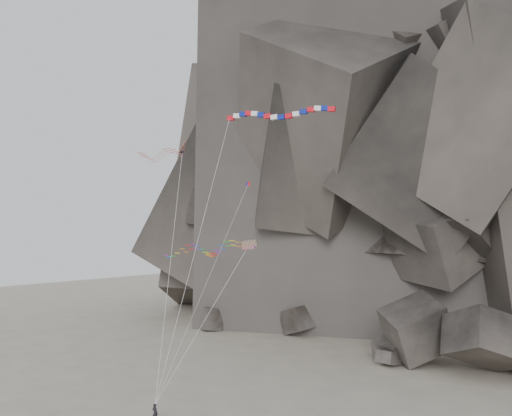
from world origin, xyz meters
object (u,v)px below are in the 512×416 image
Objects in this scene: kite_flyer at (155,412)px; delta_kite at (157,155)px; parafoil_kite at (201,249)px; pennant_kite at (229,229)px; banner_kite at (278,115)px.

kite_flyer is 0.08× the size of delta_kite.
pennant_kite reaches higher than parafoil_kite.
pennant_kite is (2.29, 7.60, 16.71)m from kite_flyer.
delta_kite is at bearing 167.35° from banner_kite.
banner_kite is at bearing 6.81° from parafoil_kite.
delta_kite is at bearing -46.61° from kite_flyer.
kite_flyer is at bearing -96.20° from pennant_kite.
delta_kite reaches higher than pennant_kite.
pennant_kite reaches higher than kite_flyer.
delta_kite is 1.68× the size of parafoil_kite.
banner_kite is 1.83× the size of parafoil_kite.
banner_kite is at bearing -136.04° from kite_flyer.
banner_kite is (15.71, 1.43, 2.72)m from delta_kite.
parafoil_kite is (9.43, -2.67, -10.24)m from delta_kite.
kite_flyer is at bearing -132.42° from parafoil_kite.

